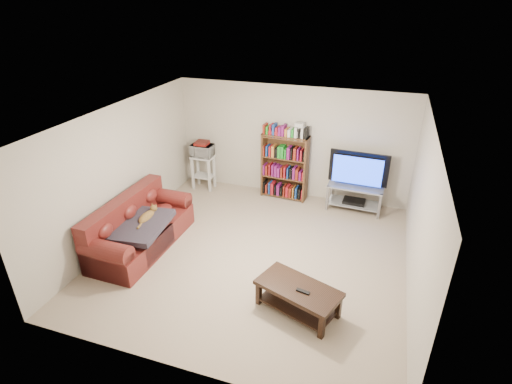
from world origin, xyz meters
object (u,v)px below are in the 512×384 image
at_px(coffee_table, 298,294).
at_px(tv_stand, 355,194).
at_px(sofa, 138,230).
at_px(bookshelf, 285,166).

distance_m(coffee_table, tv_stand, 3.28).
relative_size(sofa, tv_stand, 1.90).
relative_size(tv_stand, bookshelf, 0.79).
bearing_deg(bookshelf, tv_stand, -0.53).
height_order(sofa, coffee_table, sofa).
relative_size(coffee_table, bookshelf, 0.90).
distance_m(sofa, coffee_table, 3.12).
xyz_separation_m(sofa, coffee_table, (3.04, -0.71, -0.03)).
bearing_deg(coffee_table, tv_stand, 102.34).
xyz_separation_m(sofa, tv_stand, (3.48, 2.54, 0.05)).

